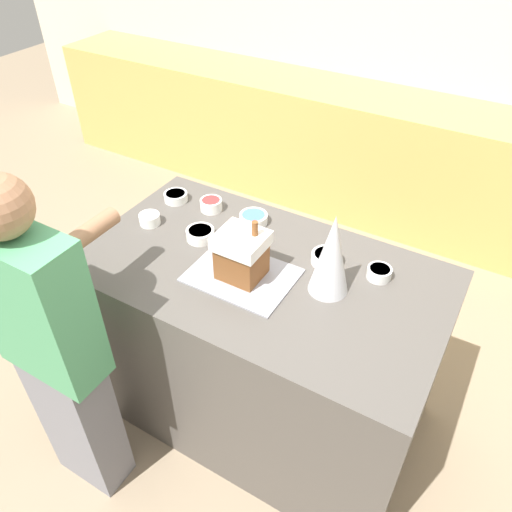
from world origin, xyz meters
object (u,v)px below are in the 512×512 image
object	(u,v)px
candy_bowl_center_rear	(211,204)
person	(56,353)
candy_bowl_front_corner	(176,196)
candy_bowl_beside_tree	(326,258)
candy_bowl_far_left	(379,272)
candy_bowl_far_right	(150,219)
gingerbread_house	(242,254)
baking_tray	(242,275)
candy_bowl_behind_tray	(200,234)
decorative_tree	(332,254)
candy_bowl_near_tray_right	(253,218)

from	to	relation	value
candy_bowl_center_rear	person	distance (m)	0.94
candy_bowl_front_corner	candy_bowl_beside_tree	xyz separation A→B (m)	(0.82, -0.06, 0.00)
candy_bowl_far_left	candy_bowl_far_right	bearing A→B (deg)	-170.51
gingerbread_house	candy_bowl_center_rear	bearing A→B (deg)	138.50
baking_tray	candy_bowl_center_rear	world-z (taller)	candy_bowl_center_rear
candy_bowl_beside_tree	candy_bowl_far_left	bearing A→B (deg)	5.64
candy_bowl_far_right	candy_bowl_beside_tree	distance (m)	0.82
person	candy_bowl_beside_tree	bearing A→B (deg)	50.22
candy_bowl_center_rear	candy_bowl_behind_tray	bearing A→B (deg)	-67.37
candy_bowl_front_corner	candy_bowl_beside_tree	distance (m)	0.82
gingerbread_house	candy_bowl_center_rear	distance (m)	0.51
baking_tray	candy_bowl_far_right	size ratio (longest dim) A/B	4.38
baking_tray	candy_bowl_beside_tree	bearing A→B (deg)	43.96
decorative_tree	candy_bowl_far_right	world-z (taller)	decorative_tree
baking_tray	candy_bowl_far_right	distance (m)	0.56
baking_tray	candy_bowl_front_corner	size ratio (longest dim) A/B	3.62
candy_bowl_front_corner	candy_bowl_near_tray_right	bearing A→B (deg)	4.10
candy_bowl_behind_tray	person	xyz separation A→B (m)	(-0.16, -0.71, -0.15)
candy_bowl_center_rear	candy_bowl_beside_tree	world-z (taller)	candy_bowl_center_rear
baking_tray	gingerbread_house	world-z (taller)	gingerbread_house
candy_bowl_behind_tray	person	size ratio (longest dim) A/B	0.08
gingerbread_house	candy_bowl_beside_tree	size ratio (longest dim) A/B	2.07
candy_bowl_front_corner	candy_bowl_far_right	bearing A→B (deg)	-85.50
candy_bowl_front_corner	candy_bowl_behind_tray	distance (m)	0.34
gingerbread_house	candy_bowl_near_tray_right	size ratio (longest dim) A/B	1.99
candy_bowl_far_left	candy_bowl_behind_tray	size ratio (longest dim) A/B	0.79
candy_bowl_far_right	candy_bowl_front_corner	xyz separation A→B (m)	(-0.02, 0.21, -0.00)
baking_tray	candy_bowl_center_rear	xyz separation A→B (m)	(-0.37, 0.33, 0.03)
person	candy_bowl_far_right	bearing A→B (deg)	98.60
candy_bowl_far_right	candy_bowl_behind_tray	world-z (taller)	candy_bowl_far_right
candy_bowl_center_rear	candy_bowl_beside_tree	xyz separation A→B (m)	(0.63, -0.09, -0.00)
decorative_tree	candy_bowl_near_tray_right	xyz separation A→B (m)	(-0.47, 0.24, -0.15)
decorative_tree	candy_bowl_far_left	xyz separation A→B (m)	(0.15, 0.16, -0.15)
decorative_tree	candy_bowl_far_right	distance (m)	0.89
candy_bowl_far_left	decorative_tree	bearing A→B (deg)	-131.77
candy_bowl_near_tray_right	person	xyz separation A→B (m)	(-0.30, -0.93, -0.15)
decorative_tree	candy_bowl_center_rear	bearing A→B (deg)	161.91
candy_bowl_front_corner	decorative_tree	bearing A→B (deg)	-13.11
candy_bowl_far_left	candy_bowl_near_tray_right	bearing A→B (deg)	173.26
candy_bowl_front_corner	candy_bowl_beside_tree	world-z (taller)	candy_bowl_beside_tree
gingerbread_house	candy_bowl_far_right	distance (m)	0.56
candy_bowl_front_corner	candy_bowl_behind_tray	bearing A→B (deg)	-34.29
candy_bowl_front_corner	candy_bowl_behind_tray	size ratio (longest dim) A/B	0.92
candy_bowl_front_corner	candy_bowl_center_rear	size ratio (longest dim) A/B	1.10
candy_bowl_far_left	candy_bowl_near_tray_right	xyz separation A→B (m)	(-0.62, 0.07, -0.00)
candy_bowl_far_left	candy_bowl_front_corner	world-z (taller)	candy_bowl_far_left
candy_bowl_center_rear	candy_bowl_behind_tray	xyz separation A→B (m)	(0.09, -0.21, -0.00)
gingerbread_house	decorative_tree	bearing A→B (deg)	17.48
candy_bowl_near_tray_right	candy_bowl_behind_tray	size ratio (longest dim) A/B	1.04
candy_bowl_far_left	candy_bowl_behind_tray	xyz separation A→B (m)	(-0.76, -0.15, 0.00)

